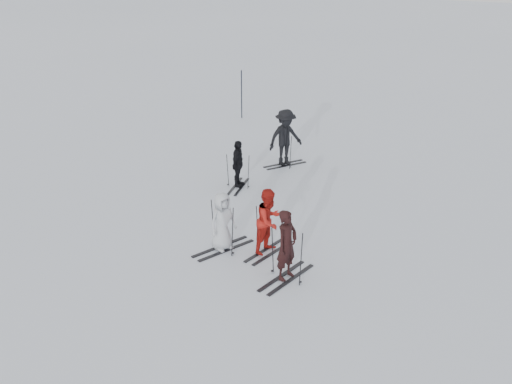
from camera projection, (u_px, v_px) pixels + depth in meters
ground at (242, 240)px, 17.17m from camera, size 120.00×120.00×0.00m
skier_near_dark at (287, 246)px, 14.98m from camera, size 0.57×0.72×1.74m
skier_red at (269, 222)px, 16.21m from camera, size 0.85×0.98×1.72m
skier_grey at (222, 222)px, 16.38m from camera, size 0.78×0.90×1.54m
skier_uphill_left at (238, 165)px, 20.29m from camera, size 0.48×0.93×1.52m
skier_uphill_far at (285, 138)px, 22.05m from camera, size 1.36×1.45×1.97m
skis_near_dark at (287, 253)px, 15.06m from camera, size 2.04×1.44×1.35m
skis_red at (269, 230)px, 16.30m from camera, size 1.90×1.34×1.25m
skis_grey at (223, 226)px, 16.43m from camera, size 2.07×1.69×1.34m
skis_uphill_left at (238, 170)px, 20.36m from camera, size 1.64×1.01×1.13m
skis_uphill_far at (285, 149)px, 22.20m from camera, size 1.81×1.68×1.19m
piste_marker at (242, 94)px, 27.39m from camera, size 0.06×0.06×2.08m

